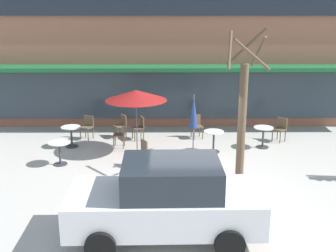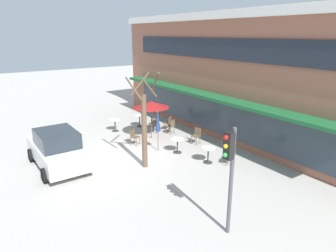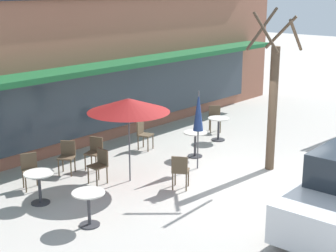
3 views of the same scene
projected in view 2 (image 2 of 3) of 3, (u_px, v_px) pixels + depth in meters
name	position (u px, v px, depth m)	size (l,w,h in m)	color
ground_plane	(121.00, 159.00, 14.62)	(80.00, 80.00, 0.00)	#ADA8A0
building_facade	(262.00, 72.00, 18.88)	(19.94, 9.10, 7.07)	#935B47
cafe_table_near_wall	(140.00, 119.00, 19.63)	(0.70, 0.70, 0.76)	#333338
cafe_table_streetside	(177.00, 143.00, 15.29)	(0.70, 0.70, 0.76)	#333338
cafe_table_by_tree	(115.00, 123.00, 18.69)	(0.70, 0.70, 0.76)	#333338
cafe_table_mid_patio	(208.00, 153.00, 14.10)	(0.70, 0.70, 0.76)	#333338
patio_umbrella_green_folded	(158.00, 121.00, 15.20)	(0.28, 0.28, 2.20)	#4C4C51
patio_umbrella_cream_folded	(151.00, 105.00, 16.99)	(2.10, 2.10, 2.20)	#4C4C51
cafe_chair_0	(232.00, 154.00, 13.85)	(0.57, 0.57, 0.89)	brown
cafe_chair_1	(156.00, 118.00, 19.82)	(0.52, 0.52, 0.89)	brown
cafe_chair_2	(171.00, 126.00, 18.16)	(0.51, 0.51, 0.89)	brown
cafe_chair_3	(197.00, 135.00, 16.56)	(0.50, 0.50, 0.89)	brown
cafe_chair_4	(153.00, 126.00, 18.17)	(0.41, 0.41, 0.89)	brown
cafe_chair_5	(168.00, 122.00, 18.89)	(0.55, 0.55, 0.89)	brown
cafe_chair_6	(134.00, 136.00, 16.38)	(0.55, 0.55, 0.89)	brown
parked_sedan	(57.00, 149.00, 13.56)	(4.23, 2.08, 1.76)	silver
street_tree	(144.00, 125.00, 13.25)	(1.21, 1.31, 4.37)	brown
traffic_light_pole	(230.00, 165.00, 8.54)	(0.26, 0.44, 3.40)	#47474C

